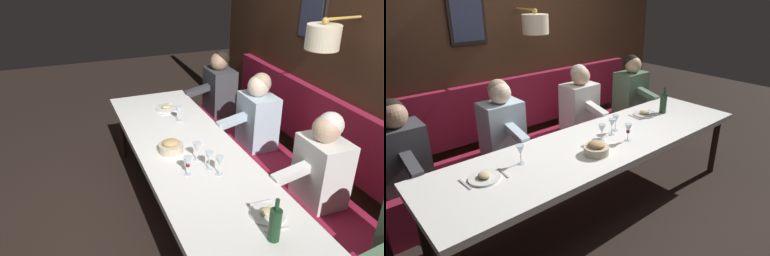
# 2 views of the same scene
# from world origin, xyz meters

# --- Properties ---
(ground_plane) EXTENTS (12.00, 12.00, 0.00)m
(ground_plane) POSITION_xyz_m (0.00, 0.00, 0.00)
(ground_plane) COLOR black
(dining_table) EXTENTS (0.90, 3.28, 0.74)m
(dining_table) POSITION_xyz_m (0.00, 0.00, 0.68)
(dining_table) COLOR white
(dining_table) RESTS_ON ground_plane
(banquette_bench) EXTENTS (0.52, 3.48, 0.45)m
(banquette_bench) POSITION_xyz_m (0.89, 0.00, 0.23)
(banquette_bench) COLOR maroon
(banquette_bench) RESTS_ON ground_plane
(back_wall_panel) EXTENTS (0.59, 4.68, 2.90)m
(back_wall_panel) POSITION_xyz_m (1.46, 0.00, 1.36)
(back_wall_panel) COLOR #422819
(back_wall_panel) RESTS_ON ground_plane
(diner_nearest) EXTENTS (0.60, 0.40, 0.79)m
(diner_nearest) POSITION_xyz_m (0.88, -1.45, 0.82)
(diner_nearest) COLOR #567A5B
(diner_nearest) RESTS_ON banquette_bench
(diner_near) EXTENTS (0.60, 0.40, 0.79)m
(diner_near) POSITION_xyz_m (0.88, -0.52, 0.82)
(diner_near) COLOR white
(diner_near) RESTS_ON banquette_bench
(diner_middle) EXTENTS (0.60, 0.40, 0.79)m
(diner_middle) POSITION_xyz_m (0.88, 0.52, 0.82)
(diner_middle) COLOR silver
(diner_middle) RESTS_ON banquette_bench
(diner_far) EXTENTS (0.60, 0.40, 0.79)m
(diner_far) POSITION_xyz_m (0.88, 1.47, 0.82)
(diner_far) COLOR #3D3D42
(diner_far) RESTS_ON banquette_bench
(place_setting_0) EXTENTS (0.24, 0.32, 0.05)m
(place_setting_0) POSITION_xyz_m (0.18, -0.87, 0.75)
(place_setting_0) COLOR silver
(place_setting_0) RESTS_ON dining_table
(place_setting_1) EXTENTS (0.24, 0.31, 0.05)m
(place_setting_1) POSITION_xyz_m (0.08, 1.11, 0.75)
(place_setting_1) COLOR white
(place_setting_1) RESTS_ON dining_table
(wine_glass_0) EXTENTS (0.07, 0.07, 0.16)m
(wine_glass_0) POSITION_xyz_m (0.00, -0.02, 0.86)
(wine_glass_0) COLOR silver
(wine_glass_0) RESTS_ON dining_table
(wine_glass_1) EXTENTS (0.07, 0.07, 0.16)m
(wine_glass_1) POSITION_xyz_m (0.04, -0.19, 0.86)
(wine_glass_1) COLOR silver
(wine_glass_1) RESTS_ON dining_table
(wine_glass_2) EXTENTS (0.07, 0.07, 0.16)m
(wine_glass_2) POSITION_xyz_m (-0.15, -0.21, 0.86)
(wine_glass_2) COLOR silver
(wine_glass_2) RESTS_ON dining_table
(wine_glass_3) EXTENTS (0.07, 0.07, 0.16)m
(wine_glass_3) POSITION_xyz_m (0.11, 0.78, 0.86)
(wine_glass_3) COLOR silver
(wine_glass_3) RESTS_ON dining_table
(wine_glass_4) EXTENTS (0.07, 0.07, 0.16)m
(wine_glass_4) POSITION_xyz_m (0.09, -0.29, 0.86)
(wine_glass_4) COLOR silver
(wine_glass_4) RESTS_ON dining_table
(wine_bottle) EXTENTS (0.08, 0.08, 0.30)m
(wine_bottle) POSITION_xyz_m (0.09, -1.08, 0.86)
(wine_bottle) COLOR #19381E
(wine_bottle) RESTS_ON dining_table
(bread_bowl) EXTENTS (0.22, 0.22, 0.12)m
(bread_bowl) POSITION_xyz_m (-0.16, 0.20, 0.79)
(bread_bowl) COLOR beige
(bread_bowl) RESTS_ON dining_table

